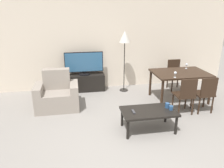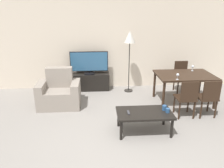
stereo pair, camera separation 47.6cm
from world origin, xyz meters
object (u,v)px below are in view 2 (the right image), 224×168
Objects in this scene: dining_chair_far at (181,75)px; cup_white_near at (168,110)px; cup_colored_far at (164,108)px; remote_primary at (128,112)px; wine_glass_left at (178,75)px; tv at (89,63)px; dining_table at (184,78)px; armchair at (59,93)px; dining_chair_near at (187,97)px; wine_glass_center at (193,67)px; tv_stand at (90,82)px; floor_lamp at (130,40)px; coffee_table at (144,114)px; dining_chair_near_right at (208,96)px.

dining_chair_far is 2.36m from cup_white_near.
cup_colored_far is (-1.09, -2.01, -0.01)m from dining_chair_far.
remote_primary is 1.03× the size of wine_glass_left.
dining_chair_far is at bearing 61.40° from cup_colored_far.
tv is 0.78× the size of dining_table.
cup_colored_far is at bearing -29.84° from armchair.
dining_chair_near is 10.48× the size of cup_white_near.
dining_table is at bearing -136.60° from wine_glass_center.
tv_stand is 0.56m from tv.
armchair is 2.29m from floor_lamp.
remote_primary is 1.84× the size of cup_white_near.
remote_primary is (-1.56, -1.30, -0.23)m from dining_table.
wine_glass_center is (2.65, -0.78, 0.60)m from tv_stand.
dining_chair_far is at bearing 54.23° from coffee_table.
remote_primary reaches higher than coffee_table.
cup_white_near is (1.52, -2.40, 0.22)m from tv_stand.
tv_stand is 2.81m from dining_chair_near.
cup_colored_far is (-1.09, -0.46, -0.01)m from dining_chair_near_right.
dining_chair_near_right is at bearing 19.18° from coffee_table.
wine_glass_left is at bearing -115.99° from dining_chair_far.
dining_chair_near_right is at bearing -34.97° from wine_glass_left.
tv_stand is 1.31× the size of dining_chair_far.
coffee_table is 0.31m from remote_primary.
dining_chair_near is (-0.24, -0.77, -0.18)m from dining_table.
cup_white_near is (0.43, -0.04, 0.09)m from coffee_table.
cup_colored_far is at bearing -157.22° from dining_chair_near_right.
tv_stand is 2.51m from remote_primary.
armchair is 6.54× the size of remote_primary.
dining_table is (3.04, -0.02, 0.34)m from armchair.
tv is 1.02× the size of coffee_table.
dining_chair_near_right reaches higher than cup_colored_far.
cup_white_near reaches higher than remote_primary.
dining_chair_far and dining_chair_near_right have the same top height.
dining_table is 0.83m from dining_chair_near_right.
dining_chair_near_right reaches higher than tv_stand.
wine_glass_center reaches higher than dining_chair_near_right.
tv is 2.48m from wine_glass_left.
cup_white_near is 0.56× the size of wine_glass_left.
tv is 7.26× the size of wine_glass_center.
tv_stand is at bearing 163.65° from wine_glass_center.
coffee_table is at bearing -160.82° from dining_chair_near_right.
dining_chair_near is at bearing -15.80° from armchair.
dining_table is at bearing 39.96° from remote_primary.
remote_primary is 1.03× the size of wine_glass_center.
dining_chair_near_right is 2.41m from floor_lamp.
armchair is 0.94× the size of coffee_table.
tv_stand is at bearing 56.32° from armchair.
cup_white_near is (0.41, -2.21, -0.99)m from floor_lamp.
tv is 2.53m from remote_primary.
floor_lamp reaches higher than remote_primary.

